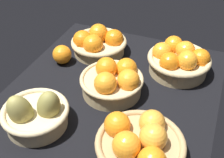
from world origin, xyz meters
TOP-DOWN VIEW (x-y plane):
  - market_tray at (0.00, 0.00)cm, footprint 84.00×72.00cm
  - basket_center at (-0.89, 0.89)cm, footprint 21.88×21.88cm
  - basket_near_left at (-22.23, -14.65)cm, footprint 22.96×22.96cm
  - basket_far_right at (21.10, 17.13)cm, footprint 24.96×24.96cm
  - basket_far_left at (-21.44, 18.75)cm, footprint 23.66×23.66cm
  - basket_near_right_pears at (22.48, -15.33)cm, footprint 20.54×20.54cm
  - loose_orange_front_gap at (-10.17, -24.91)cm, footprint 7.48×7.48cm

SIDE VIEW (x-z plane):
  - market_tray at x=0.00cm, z-range 0.00..3.00cm
  - loose_orange_front_gap at x=-10.17cm, z-range 3.00..10.48cm
  - basket_far_right at x=21.10cm, z-range 1.80..12.97cm
  - basket_near_left at x=-22.23cm, z-range 1.80..13.33cm
  - basket_near_right_pears at x=22.48cm, z-range 0.70..14.82cm
  - basket_center at x=-0.89cm, z-range 2.15..13.84cm
  - basket_far_left at x=-21.44cm, z-range 2.32..14.05cm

